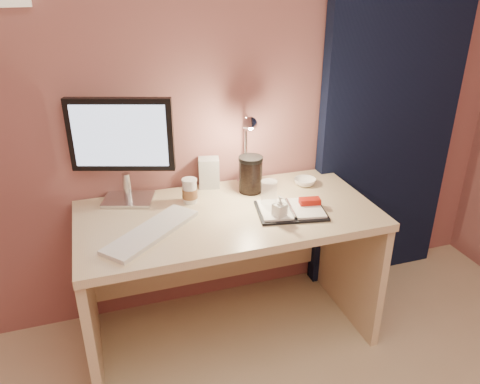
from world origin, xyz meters
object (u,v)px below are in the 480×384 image
object	(u,v)px
keyboard	(152,232)
lotion_bottle	(280,208)
desk_lamp	(256,144)
product_box	(209,173)
dark_jar	(251,176)
bowl	(305,182)
desk	(224,245)
monitor	(122,142)
coffee_cup	(190,191)
planner	(292,209)
clear_cup	(269,194)

from	to	relation	value
keyboard	lotion_bottle	world-z (taller)	lotion_bottle
desk_lamp	product_box	bearing A→B (deg)	164.55
keyboard	dark_jar	bearing A→B (deg)	-13.90
bowl	desk	bearing A→B (deg)	-168.68
product_box	monitor	bearing A→B (deg)	-160.77
monitor	bowl	world-z (taller)	monitor
desk	keyboard	size ratio (longest dim) A/B	2.88
lotion_bottle	product_box	distance (m)	0.50
coffee_cup	bowl	world-z (taller)	coffee_cup
lotion_bottle	dark_jar	world-z (taller)	dark_jar
desk	monitor	distance (m)	0.71
desk	keyboard	bearing A→B (deg)	-156.03
planner	keyboard	bearing A→B (deg)	-169.43
coffee_cup	dark_jar	xyz separation A→B (m)	(0.32, 0.03, 0.03)
lotion_bottle	dark_jar	distance (m)	0.33
dark_jar	planner	bearing A→B (deg)	-67.82
dark_jar	product_box	xyz separation A→B (m)	(-0.19, 0.12, -0.01)
desk	keyboard	distance (m)	0.47
desk	product_box	world-z (taller)	product_box
keyboard	product_box	size ratio (longest dim) A/B	3.09
monitor	coffee_cup	xyz separation A→B (m)	(0.29, -0.10, -0.25)
monitor	desk	bearing A→B (deg)	-5.32
coffee_cup	lotion_bottle	world-z (taller)	coffee_cup
clear_cup	bowl	world-z (taller)	clear_cup
product_box	desk_lamp	distance (m)	0.30
desk	dark_jar	world-z (taller)	dark_jar
coffee_cup	desk	bearing A→B (deg)	-30.47
planner	coffee_cup	world-z (taller)	coffee_cup
desk	product_box	size ratio (longest dim) A/B	8.90
clear_cup	lotion_bottle	bearing A→B (deg)	-90.57
monitor	product_box	size ratio (longest dim) A/B	3.29
clear_cup	bowl	size ratio (longest dim) A/B	1.16
planner	lotion_bottle	bearing A→B (deg)	-137.77
desk	desk_lamp	xyz separation A→B (m)	(0.21, 0.13, 0.48)
planner	lotion_bottle	distance (m)	0.11
desk	monitor	world-z (taller)	monitor
clear_cup	product_box	bearing A→B (deg)	123.75
coffee_cup	product_box	distance (m)	0.20
monitor	product_box	bearing A→B (deg)	24.41
planner	coffee_cup	xyz separation A→B (m)	(-0.44, 0.25, 0.04)
lotion_bottle	desk_lamp	xyz separation A→B (m)	(0.01, 0.35, 0.19)
bowl	dark_jar	bearing A→B (deg)	176.72
clear_cup	dark_jar	size ratio (longest dim) A/B	0.80
bowl	coffee_cup	bearing A→B (deg)	-179.18
monitor	planner	xyz separation A→B (m)	(0.72, -0.35, -0.30)
clear_cup	bowl	xyz separation A→B (m)	(0.27, 0.18, -0.05)
clear_cup	desk_lamp	size ratio (longest dim) A/B	0.33
dark_jar	desk_lamp	size ratio (longest dim) A/B	0.42
product_box	keyboard	bearing A→B (deg)	-119.18
monitor	bowl	size ratio (longest dim) A/B	4.49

